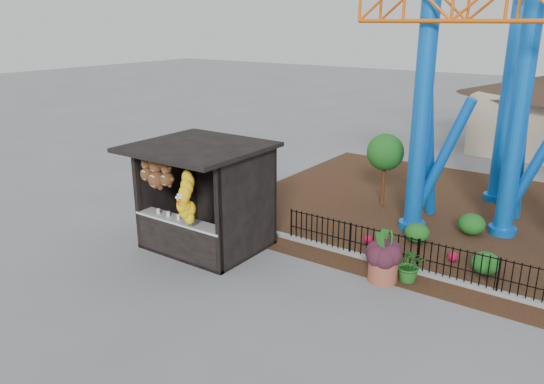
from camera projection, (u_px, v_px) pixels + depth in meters
The scene contains 9 objects.
ground at pixel (266, 289), 13.30m from camera, with size 120.00×120.00×0.00m, color slate.
mulch_bed at pixel (507, 226), 17.34m from camera, with size 18.00×12.00×0.02m, color #331E11.
curb at pixel (463, 284), 13.43m from camera, with size 18.00×0.18×0.12m, color gray.
prize_booth at pixel (199, 200), 15.17m from camera, with size 3.50×3.40×3.12m.
picket_fence at pixel (503, 278), 12.80m from camera, with size 12.20×0.06×1.00m, color black, non-canonical shape.
terracotta_planter at pixel (383, 269), 13.64m from camera, with size 0.76×0.76×0.64m, color brown.
planter_foliage at pixel (384, 246), 13.44m from camera, with size 0.70×0.70×0.64m, color #341520.
potted_plant at pixel (410, 265), 13.56m from camera, with size 0.84×0.73×0.93m, color #255E1B.
landscaping at pixel (498, 246), 15.05m from camera, with size 8.98×3.37×0.66m.
Camera 1 is at (6.95, -9.65, 6.44)m, focal length 35.00 mm.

